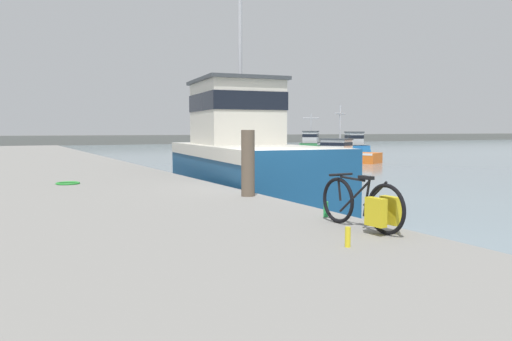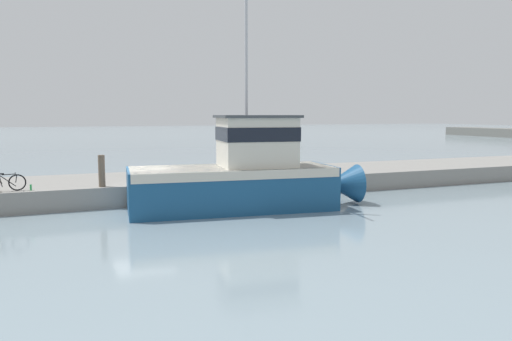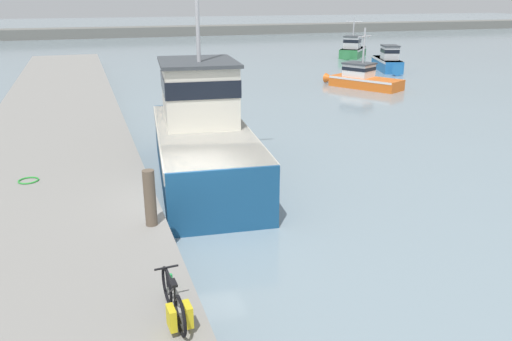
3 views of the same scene
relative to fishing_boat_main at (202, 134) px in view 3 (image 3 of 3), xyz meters
The scene contains 11 objects.
ground_plane 4.82m from the fishing_boat_main, 106.44° to the right, with size 320.00×320.00×0.00m, color gray.
dock_pier 6.94m from the fishing_boat_main, 140.47° to the right, with size 5.96×80.00×0.98m, color gray.
far_shoreline 76.87m from the fishing_boat_main, 68.06° to the left, with size 180.00×5.00×1.57m, color slate.
fishing_boat_main is the anchor object (origin of this frame).
boat_orange_near 31.49m from the fishing_boat_main, 44.45° to the left, with size 3.39×6.61×2.30m.
boat_green_anchored 40.72m from the fishing_boat_main, 52.71° to the left, with size 4.94×5.29×4.30m.
boat_blue_far 21.61m from the fishing_boat_main, 43.63° to the left, with size 4.25×6.07×4.29m.
bicycle_touring 10.42m from the fishing_boat_main, 105.85° to the right, with size 0.48×1.72×0.78m.
mooring_post 6.48m from the fishing_boat_main, 114.56° to the right, with size 0.29×0.29×1.44m, color brown.
hose_coil 6.09m from the fishing_boat_main, 165.76° to the right, with size 0.62×0.62×0.05m, color green.
water_bottle_on_curb 9.27m from the fishing_boat_main, 107.16° to the right, with size 0.08×0.08×0.26m, color green.
Camera 3 is at (-2.66, -13.13, 6.40)m, focal length 35.00 mm.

